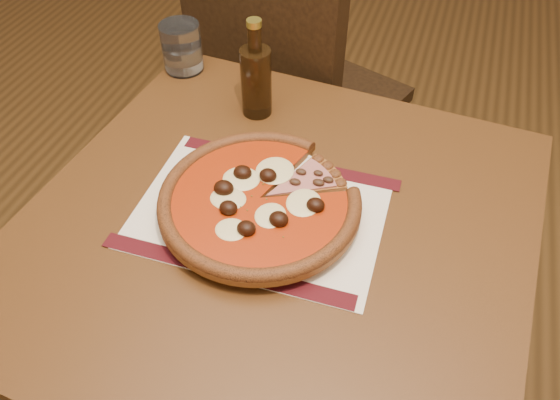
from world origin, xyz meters
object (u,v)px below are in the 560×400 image
(table, at_px, (276,260))
(bottle, at_px, (256,79))
(chair_far, at_px, (287,91))
(plate, at_px, (260,208))
(pizza, at_px, (259,199))
(water_glass, at_px, (182,47))

(table, relative_size, bottle, 4.37)
(chair_far, bearing_deg, plate, 124.04)
(table, distance_m, pizza, 0.14)
(table, bearing_deg, water_glass, 132.68)
(chair_far, bearing_deg, pizza, 124.01)
(plate, xyz_separation_m, pizza, (-0.00, -0.00, 0.02))
(bottle, bearing_deg, pizza, -69.06)
(table, xyz_separation_m, plate, (-0.03, 0.01, 0.11))
(chair_far, distance_m, water_glass, 0.39)
(pizza, bearing_deg, water_glass, 130.65)
(water_glass, bearing_deg, chair_far, 59.77)
(table, height_order, water_glass, water_glass)
(chair_far, relative_size, pizza, 2.94)
(plate, distance_m, pizza, 0.02)
(table, xyz_separation_m, bottle, (-0.13, 0.27, 0.18))
(water_glass, bearing_deg, pizza, -49.35)
(bottle, bearing_deg, chair_far, 98.27)
(table, relative_size, water_glass, 8.33)
(water_glass, xyz_separation_m, bottle, (0.20, -0.10, 0.03))
(pizza, distance_m, water_glass, 0.46)
(chair_far, xyz_separation_m, plate, (0.15, -0.61, 0.21))
(plate, bearing_deg, pizza, -129.97)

